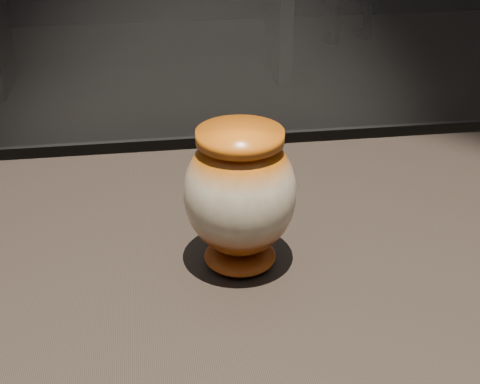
% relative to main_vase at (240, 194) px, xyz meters
% --- Properties ---
extents(main_vase, '(0.17, 0.17, 0.18)m').
position_rel_main_vase_xyz_m(main_vase, '(0.00, 0.00, 0.00)').
color(main_vase, '#83370B').
rests_on(main_vase, display_plinth).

